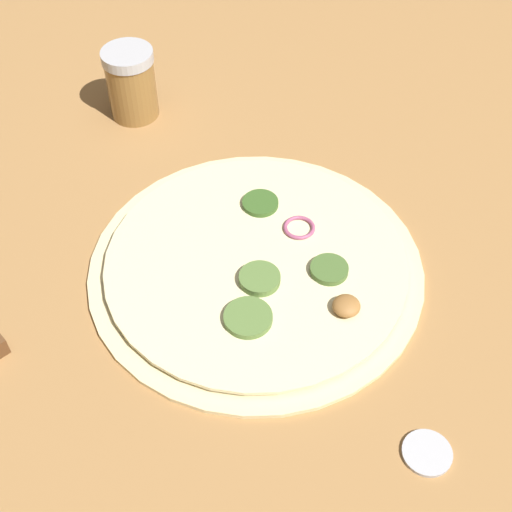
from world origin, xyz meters
TOP-DOWN VIEW (x-y plane):
  - ground_plane at (0.00, 0.00)m, footprint 3.00×3.00m
  - pizza at (0.00, 0.00)m, footprint 0.32×0.32m
  - spice_jar at (-0.26, -0.11)m, footprint 0.06×0.06m
  - loose_cap at (0.21, 0.11)m, footprint 0.04×0.04m

SIDE VIEW (x-z plane):
  - ground_plane at x=0.00m, z-range 0.00..0.00m
  - loose_cap at x=0.21m, z-range 0.00..0.01m
  - pizza at x=0.00m, z-range -0.01..0.02m
  - spice_jar at x=-0.26m, z-range 0.00..0.08m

